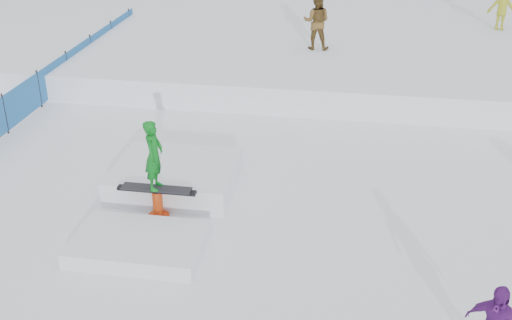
% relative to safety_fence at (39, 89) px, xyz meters
% --- Properties ---
extents(ground, '(120.00, 120.00, 0.00)m').
position_rel_safety_fence_xyz_m(ground, '(6.50, -6.60, -0.55)').
color(ground, white).
extents(snow_midrise, '(50.00, 18.00, 0.80)m').
position_rel_safety_fence_xyz_m(snow_midrise, '(6.50, 9.40, -0.15)').
color(snow_midrise, white).
rests_on(snow_midrise, ground).
extents(safety_fence, '(0.05, 16.00, 1.10)m').
position_rel_safety_fence_xyz_m(safety_fence, '(0.00, 0.00, 0.00)').
color(safety_fence, '#1F5E9F').
rests_on(safety_fence, ground).
extents(walker_olive, '(0.90, 0.73, 1.78)m').
position_rel_safety_fence_xyz_m(walker_olive, '(7.48, 4.41, 1.14)').
color(walker_olive, brown).
rests_on(walker_olive, snow_midrise).
extents(walker_ygreen, '(1.18, 0.93, 1.60)m').
position_rel_safety_fence_xyz_m(walker_ygreen, '(13.80, 7.89, 1.05)').
color(walker_ygreen, '#94991C').
rests_on(walker_ygreen, snow_midrise).
extents(jib_rail_feature, '(2.60, 4.40, 2.11)m').
position_rel_safety_fence_xyz_m(jib_rail_feature, '(5.12, -4.74, -0.25)').
color(jib_rail_feature, white).
rests_on(jib_rail_feature, ground).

